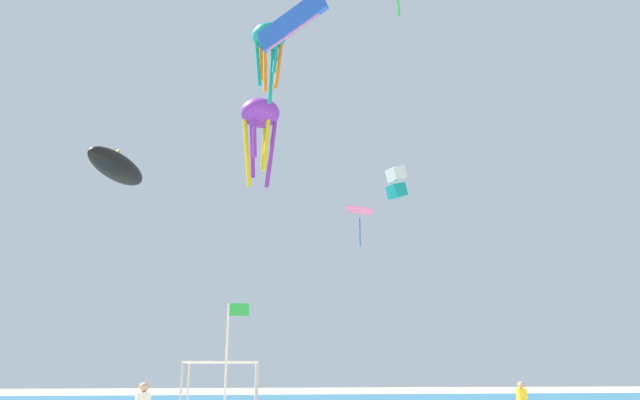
{
  "coord_description": "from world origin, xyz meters",
  "views": [
    {
      "loc": [
        -3.64,
        -19.38,
        2.1
      ],
      "look_at": [
        -0.17,
        7.79,
        10.01
      ],
      "focal_mm": 33.09,
      "sensor_mm": 36.0,
      "label": 1
    }
  ],
  "objects_px": {
    "kite_inflatable_black": "(117,166)",
    "kite_octopus_purple": "(260,118)",
    "kite_diamond_pink": "(360,212)",
    "kite_parafoil_blue": "(292,22)",
    "kite_octopus_teal": "(269,40)",
    "canopy_tent": "(222,365)",
    "banner_flag": "(229,361)",
    "kite_box_white": "(396,183)"
  },
  "relations": [
    {
      "from": "kite_inflatable_black",
      "to": "kite_parafoil_blue",
      "type": "distance_m",
      "value": 15.23
    },
    {
      "from": "kite_diamond_pink",
      "to": "kite_parafoil_blue",
      "type": "relative_size",
      "value": 0.56
    },
    {
      "from": "canopy_tent",
      "to": "kite_diamond_pink",
      "type": "xyz_separation_m",
      "value": [
        7.21,
        8.55,
        8.59
      ]
    },
    {
      "from": "canopy_tent",
      "to": "kite_box_white",
      "type": "height_order",
      "value": "kite_box_white"
    },
    {
      "from": "kite_octopus_teal",
      "to": "kite_octopus_purple",
      "type": "distance_m",
      "value": 9.01
    },
    {
      "from": "kite_inflatable_black",
      "to": "kite_octopus_purple",
      "type": "xyz_separation_m",
      "value": [
        9.51,
        5.88,
        6.68
      ]
    },
    {
      "from": "canopy_tent",
      "to": "kite_octopus_purple",
      "type": "distance_m",
      "value": 28.42
    },
    {
      "from": "kite_diamond_pink",
      "to": "kite_parafoil_blue",
      "type": "distance_m",
      "value": 11.82
    },
    {
      "from": "banner_flag",
      "to": "kite_parafoil_blue",
      "type": "bearing_deg",
      "value": 79.04
    },
    {
      "from": "kite_octopus_teal",
      "to": "kite_inflatable_black",
      "type": "relative_size",
      "value": 0.83
    },
    {
      "from": "banner_flag",
      "to": "kite_inflatable_black",
      "type": "relative_size",
      "value": 0.6
    },
    {
      "from": "banner_flag",
      "to": "kite_box_white",
      "type": "bearing_deg",
      "value": 66.59
    },
    {
      "from": "banner_flag",
      "to": "kite_octopus_purple",
      "type": "relative_size",
      "value": 0.53
    },
    {
      "from": "kite_inflatable_black",
      "to": "kite_octopus_purple",
      "type": "relative_size",
      "value": 0.87
    },
    {
      "from": "kite_box_white",
      "to": "kite_diamond_pink",
      "type": "xyz_separation_m",
      "value": [
        -6.16,
        -14.55,
        -6.68
      ]
    },
    {
      "from": "banner_flag",
      "to": "kite_diamond_pink",
      "type": "distance_m",
      "value": 18.87
    },
    {
      "from": "kite_diamond_pink",
      "to": "kite_inflatable_black",
      "type": "relative_size",
      "value": 0.35
    },
    {
      "from": "kite_octopus_teal",
      "to": "kite_box_white",
      "type": "distance_m",
      "value": 17.29
    },
    {
      "from": "banner_flag",
      "to": "kite_box_white",
      "type": "distance_m",
      "value": 36.01
    },
    {
      "from": "banner_flag",
      "to": "kite_diamond_pink",
      "type": "height_order",
      "value": "kite_diamond_pink"
    },
    {
      "from": "canopy_tent",
      "to": "kite_inflatable_black",
      "type": "relative_size",
      "value": 0.44
    },
    {
      "from": "kite_octopus_purple",
      "to": "kite_inflatable_black",
      "type": "bearing_deg",
      "value": -31.96
    },
    {
      "from": "kite_box_white",
      "to": "kite_parafoil_blue",
      "type": "height_order",
      "value": "kite_parafoil_blue"
    },
    {
      "from": "kite_box_white",
      "to": "kite_octopus_purple",
      "type": "distance_m",
      "value": 12.84
    },
    {
      "from": "kite_inflatable_black",
      "to": "banner_flag",
      "type": "bearing_deg",
      "value": 40.38
    },
    {
      "from": "kite_diamond_pink",
      "to": "kite_inflatable_black",
      "type": "xyz_separation_m",
      "value": [
        -15.2,
        6.16,
        4.26
      ]
    },
    {
      "from": "kite_octopus_teal",
      "to": "kite_box_white",
      "type": "relative_size",
      "value": 1.85
    },
    {
      "from": "kite_octopus_teal",
      "to": "kite_parafoil_blue",
      "type": "xyz_separation_m",
      "value": [
        1.15,
        -5.37,
        -1.96
      ]
    },
    {
      "from": "kite_box_white",
      "to": "kite_inflatable_black",
      "type": "distance_m",
      "value": 23.08
    },
    {
      "from": "canopy_tent",
      "to": "kite_diamond_pink",
      "type": "relative_size",
      "value": 1.27
    },
    {
      "from": "kite_inflatable_black",
      "to": "kite_parafoil_blue",
      "type": "height_order",
      "value": "kite_parafoil_blue"
    },
    {
      "from": "kite_octopus_teal",
      "to": "kite_parafoil_blue",
      "type": "distance_m",
      "value": 5.83
    },
    {
      "from": "banner_flag",
      "to": "kite_octopus_purple",
      "type": "height_order",
      "value": "kite_octopus_purple"
    },
    {
      "from": "canopy_tent",
      "to": "kite_parafoil_blue",
      "type": "height_order",
      "value": "kite_parafoil_blue"
    },
    {
      "from": "kite_octopus_purple",
      "to": "kite_box_white",
      "type": "bearing_deg",
      "value": 128.29
    },
    {
      "from": "kite_octopus_teal",
      "to": "canopy_tent",
      "type": "bearing_deg",
      "value": -48.44
    },
    {
      "from": "kite_diamond_pink",
      "to": "kite_octopus_purple",
      "type": "bearing_deg",
      "value": 38.33
    },
    {
      "from": "kite_octopus_teal",
      "to": "kite_inflatable_black",
      "type": "distance_m",
      "value": 13.31
    },
    {
      "from": "banner_flag",
      "to": "kite_diamond_pink",
      "type": "bearing_deg",
      "value": 66.16
    },
    {
      "from": "canopy_tent",
      "to": "kite_octopus_purple",
      "type": "relative_size",
      "value": 0.38
    },
    {
      "from": "kite_inflatable_black",
      "to": "kite_parafoil_blue",
      "type": "relative_size",
      "value": 1.61
    },
    {
      "from": "kite_octopus_purple",
      "to": "kite_diamond_pink",
      "type": "bearing_deg",
      "value": 51.57
    }
  ]
}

